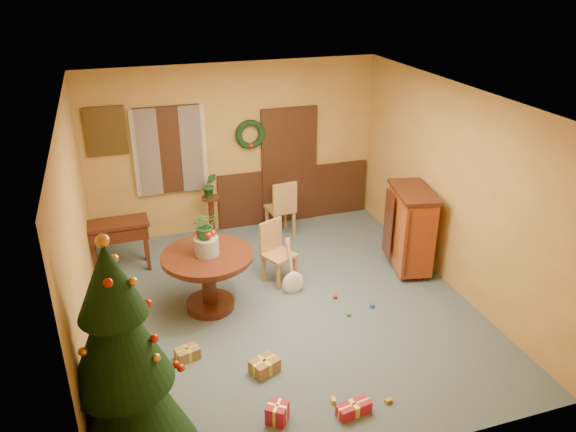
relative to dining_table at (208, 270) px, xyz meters
name	(u,v)px	position (x,y,z in m)	size (l,w,h in m)	color
room_envelope	(248,167)	(1.18, 2.40, 0.53)	(5.50, 5.50, 5.50)	#3B4E56
dining_table	(208,270)	(0.00, 0.00, 0.00)	(1.23, 1.23, 0.84)	black
urn	(207,246)	(0.00, 0.00, 0.37)	(0.32, 0.32, 0.24)	slate
centerpiece_plant	(205,225)	(0.00, 0.00, 0.68)	(0.34, 0.29, 0.37)	#1E4C23
chair_near	(276,250)	(1.08, 0.44, -0.09)	(0.54, 0.54, 0.94)	olive
chair_far	(282,206)	(1.62, 1.85, -0.05)	(0.49, 0.49, 1.00)	olive
guitar	(293,269)	(1.21, 0.03, -0.21)	(0.32, 0.15, 0.75)	beige
plant_stand	(212,214)	(0.43, 2.02, -0.10)	(0.31, 0.31, 0.79)	black
stand_plant	(210,185)	(0.43, 2.02, 0.42)	(0.24, 0.19, 0.44)	#19471E
christmas_tree	(123,371)	(-1.17, -2.47, 0.59)	(1.21, 1.21, 2.49)	#382111
writing_desk	(118,234)	(-1.09, 1.48, 0.02)	(0.92, 0.47, 0.81)	black
sideboard	(410,227)	(3.13, 0.16, 0.11)	(0.74, 1.11, 1.30)	#5F190A
gift_a	(265,366)	(0.35, -1.51, -0.51)	(0.38, 0.33, 0.17)	brown
gift_b	(277,413)	(0.26, -2.28, -0.49)	(0.29, 0.29, 0.21)	maroon
gift_c	(187,354)	(-0.47, -0.99, -0.52)	(0.31, 0.25, 0.15)	brown
gift_d	(354,409)	(1.06, -2.44, -0.52)	(0.39, 0.21, 0.13)	maroon
toy_a	(372,305)	(2.13, -0.68, -0.57)	(0.08, 0.05, 0.05)	#23449B
toy_b	(348,314)	(1.73, -0.78, -0.56)	(0.06, 0.06, 0.06)	green
toy_c	(333,400)	(0.92, -2.22, -0.57)	(0.08, 0.05, 0.05)	gold
toy_d	(335,297)	(1.72, -0.33, -0.56)	(0.06, 0.06, 0.06)	#AE220B
toy_e	(388,401)	(1.49, -2.41, -0.57)	(0.08, 0.05, 0.05)	gold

